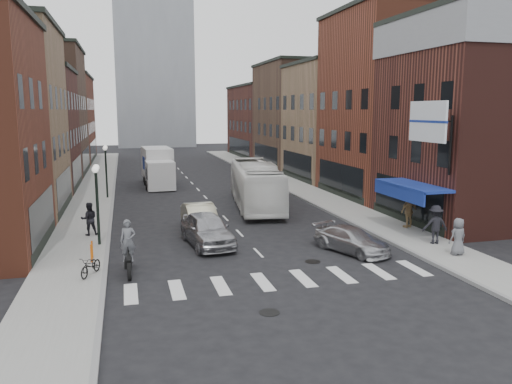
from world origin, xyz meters
TOP-DOWN VIEW (x-y plane):
  - ground at (0.00, 0.00)m, footprint 160.00×160.00m
  - sidewalk_left at (-8.50, 22.00)m, footprint 3.00×74.00m
  - sidewalk_right at (8.50, 22.00)m, footprint 3.00×74.00m
  - curb_left at (-7.00, 22.00)m, footprint 0.20×74.00m
  - curb_right at (7.00, 22.00)m, footprint 0.20×74.00m
  - crosswalk_stripes at (0.00, -3.00)m, footprint 12.00×2.20m
  - bldg_left_mid_b at (-14.99, 24.00)m, footprint 10.30×10.20m
  - bldg_left_far_a at (-14.99, 35.00)m, footprint 10.30×12.20m
  - bldg_left_far_b at (-14.99, 49.00)m, footprint 10.30×16.20m
  - bldg_right_corner at (14.99, 4.50)m, footprint 10.30×9.20m
  - bldg_right_mid_a at (15.00, 14.00)m, footprint 10.30×10.20m
  - bldg_right_mid_b at (14.99, 24.00)m, footprint 10.30×10.20m
  - bldg_right_far_a at (14.99, 35.00)m, footprint 10.30×12.20m
  - bldg_right_far_b at (14.99, 49.00)m, footprint 10.30×16.20m
  - awning_blue at (8.93, 2.50)m, footprint 1.80×5.00m
  - billboard_sign at (8.59, 0.50)m, footprint 1.52×3.00m
  - distant_tower at (0.00, 78.00)m, footprint 14.00×14.00m
  - streetlamp_near at (-7.40, 4.00)m, footprint 0.32×1.22m
  - streetlamp_far at (-7.40, 18.00)m, footprint 0.32×1.22m
  - bike_rack at (-7.60, 1.30)m, footprint 0.08×0.68m
  - box_truck at (-3.15, 23.95)m, footprint 2.65×7.87m
  - motorcycle_rider at (-6.02, -0.68)m, footprint 0.67×2.29m
  - transit_bus at (2.83, 12.22)m, footprint 4.22×11.64m
  - sedan_left_near at (-2.14, 3.00)m, footprint 2.49×5.05m
  - sedan_left_far at (-2.03, 6.00)m, footprint 1.75×4.68m
  - curb_car at (4.37, 0.00)m, footprint 3.10×4.43m
  - parked_bicycle at (-7.51, -0.86)m, footprint 1.12×1.60m
  - ped_left_solo at (-7.98, 6.08)m, footprint 0.92×0.61m
  - ped_right_a at (8.84, -0.14)m, footprint 1.34×0.83m
  - ped_right_b at (9.46, 3.27)m, footprint 1.24×0.84m
  - ped_right_c at (8.67, -2.14)m, footprint 0.90×0.63m

SIDE VIEW (x-z plane):
  - ground at x=0.00m, z-range 0.00..0.00m
  - curb_left at x=-7.00m, z-range -0.08..0.08m
  - curb_right at x=7.00m, z-range -0.08..0.08m
  - crosswalk_stripes at x=0.00m, z-range -0.01..0.01m
  - sidewalk_left at x=-8.50m, z-range 0.00..0.15m
  - sidewalk_right at x=8.50m, z-range 0.00..0.15m
  - parked_bicycle at x=-7.51m, z-range 0.15..0.95m
  - bike_rack at x=-7.60m, z-range 0.15..0.95m
  - curb_car at x=4.37m, z-range 0.00..1.19m
  - sedan_left_far at x=-2.03m, z-range 0.00..1.53m
  - sedan_left_near at x=-2.14m, z-range 0.00..1.66m
  - ped_right_c at x=8.67m, z-range 0.15..1.88m
  - ped_left_solo at x=-7.98m, z-range 0.15..1.92m
  - motorcycle_rider at x=-6.02m, z-range -0.08..2.26m
  - ped_right_b at x=9.46m, z-range 0.15..2.09m
  - ped_right_a at x=8.84m, z-range 0.15..2.09m
  - transit_bus at x=2.83m, z-range 0.00..3.17m
  - box_truck at x=-3.15m, z-range -0.02..3.36m
  - awning_blue at x=8.93m, z-range 2.24..3.02m
  - streetlamp_near at x=-7.40m, z-range 0.86..4.97m
  - streetlamp_far at x=-7.40m, z-range 0.86..4.97m
  - bldg_right_far_b at x=14.99m, z-range 0.00..10.30m
  - bldg_left_mid_b at x=-14.99m, z-range 0.00..10.30m
  - bldg_left_far_b at x=-14.99m, z-range 0.00..11.30m
  - bldg_right_mid_b at x=14.99m, z-range 0.00..11.30m
  - billboard_sign at x=8.59m, z-range 4.28..7.98m
  - bldg_right_far_a at x=14.99m, z-range 0.00..12.30m
  - bldg_right_corner at x=14.99m, z-range 0.00..12.30m
  - bldg_left_far_a at x=-14.99m, z-range 0.00..13.30m
  - bldg_right_mid_a at x=15.00m, z-range 0.00..14.30m
  - distant_tower at x=0.00m, z-range 0.00..50.00m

